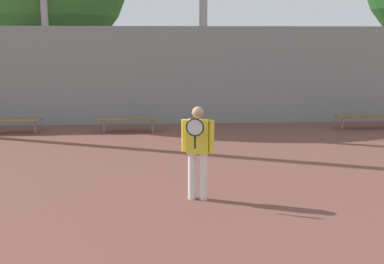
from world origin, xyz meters
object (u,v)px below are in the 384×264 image
Objects in this scene: tennis_player at (198,147)px; bench_courtside_near at (369,117)px; bench_adjacent_court at (128,119)px; bench_courtside_far at (10,121)px.

tennis_player is 8.47m from bench_courtside_near.
bench_adjacent_court is at bearing 119.80° from tennis_player.
bench_courtside_far is 0.99× the size of bench_adjacent_court.
bench_courtside_far is at bearing 145.28° from tennis_player.
tennis_player is at bearing -134.53° from bench_courtside_near.
bench_courtside_near is at bearing 59.74° from tennis_player.
bench_adjacent_court is (-1.68, 6.03, -0.56)m from tennis_player.
bench_courtside_near is 1.14× the size of bench_adjacent_court.
bench_adjacent_court is (-7.61, 0.00, -0.00)m from bench_courtside_near.
tennis_player is at bearing -74.46° from bench_adjacent_court.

